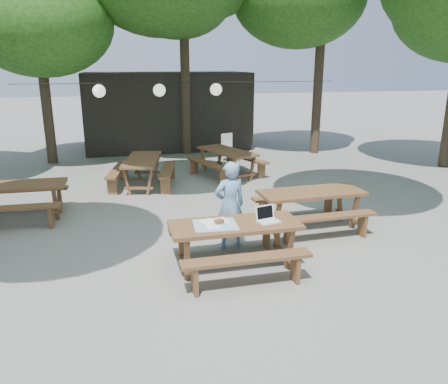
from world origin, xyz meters
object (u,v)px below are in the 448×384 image
at_px(picnic_table_nw, 16,201).
at_px(woman, 230,205).
at_px(main_picnic_table, 235,245).
at_px(plastic_chair, 230,154).

height_order(picnic_table_nw, woman, woman).
bearing_deg(main_picnic_table, picnic_table_nw, 139.15).
xyz_separation_m(main_picnic_table, picnic_table_nw, (-3.77, 3.26, 0.00)).
height_order(main_picnic_table, plastic_chair, plastic_chair).
xyz_separation_m(woman, plastic_chair, (1.79, 6.80, -0.51)).
xyz_separation_m(main_picnic_table, woman, (0.13, 0.83, 0.38)).
xyz_separation_m(picnic_table_nw, plastic_chair, (5.69, 4.37, -0.13)).
distance_m(picnic_table_nw, plastic_chair, 7.17).
bearing_deg(main_picnic_table, plastic_chair, 75.86).
bearing_deg(plastic_chair, main_picnic_table, -127.94).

